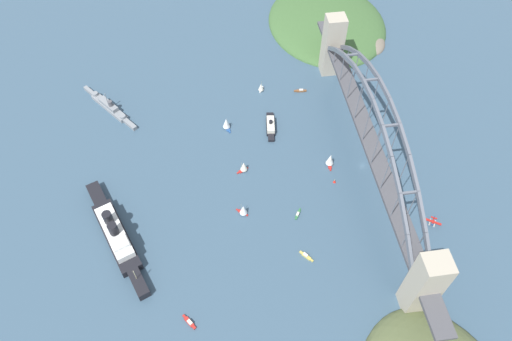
{
  "coord_description": "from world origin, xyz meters",
  "views": [
    {
      "loc": [
        -200.43,
        107.31,
        270.33
      ],
      "look_at": [
        0.0,
        78.92,
        8.0
      ],
      "focal_mm": 32.96,
      "sensor_mm": 36.0,
      "label": 1
    }
  ],
  "objects": [
    {
      "name": "seaplane_taxiing_near_bridge",
      "position": [
        -54.68,
        -32.44,
        1.83
      ],
      "size": [
        8.32,
        10.13,
        4.62
      ],
      "color": "#B7B7B2",
      "rests_on": "ground"
    },
    {
      "name": "small_boat_7",
      "position": [
        89.35,
        62.04,
        4.05
      ],
      "size": [
        7.64,
        5.96,
        8.66
      ],
      "color": "silver",
      "rests_on": "ground"
    },
    {
      "name": "channel_marker_buoy",
      "position": [
        -12.18,
        24.09,
        1.12
      ],
      "size": [
        2.2,
        2.2,
        2.75
      ],
      "color": "red",
      "rests_on": "ground"
    },
    {
      "name": "small_boat_2",
      "position": [
        -67.04,
        56.21,
        0.91
      ],
      "size": [
        8.84,
        7.86,
        2.53
      ],
      "color": "gold",
      "rests_on": "ground"
    },
    {
      "name": "headland_east_shore",
      "position": [
        172.02,
        -15.75,
        0.0
      ],
      "size": [
        134.82,
        110.66,
        22.3
      ],
      "color": "#3D6033",
      "rests_on": "ground"
    },
    {
      "name": "small_boat_1",
      "position": [
        51.24,
        94.9,
        5.19
      ],
      "size": [
        10.03,
        7.22,
        11.31
      ],
      "color": "#234C8C",
      "rests_on": "ground"
    },
    {
      "name": "naval_cruiser",
      "position": [
        84.76,
        186.06,
        2.77
      ],
      "size": [
        55.16,
        44.75,
        16.65
      ],
      "color": "gray",
      "rests_on": "ground"
    },
    {
      "name": "small_boat_4",
      "position": [
        4.29,
        23.91,
        5.57
      ],
      "size": [
        10.34,
        6.08,
        12.03
      ],
      "color": "#B2231E",
      "rests_on": "ground"
    },
    {
      "name": "small_boat_8",
      "position": [
        -99.25,
        132.06,
        0.88
      ],
      "size": [
        9.88,
        7.71,
        2.45
      ],
      "color": "#B2231E",
      "rests_on": "ground"
    },
    {
      "name": "small_boat_3",
      "position": [
        7.7,
        86.79,
        4.63
      ],
      "size": [
        6.97,
        9.03,
        10.01
      ],
      "color": "#B2231E",
      "rests_on": "ground"
    },
    {
      "name": "small_boat_6",
      "position": [
        -29.21,
        91.68,
        4.86
      ],
      "size": [
        7.97,
        8.53,
        10.44
      ],
      "color": "#B2231E",
      "rests_on": "ground"
    },
    {
      "name": "ground_plane",
      "position": [
        0.0,
        0.0,
        0.0
      ],
      "size": [
        1400.0,
        1400.0,
        0.0
      ],
      "primitive_type": "plane",
      "color": "#385166"
    },
    {
      "name": "harbor_arch_bridge",
      "position": [
        0.0,
        -0.0,
        29.11
      ],
      "size": [
        274.21,
        15.61,
        67.37
      ],
      "color": "#ADA38E",
      "rests_on": "ground"
    },
    {
      "name": "small_boat_5",
      "position": [
        -35.27,
        55.27,
        0.73
      ],
      "size": [
        8.66,
        5.81,
        2.08
      ],
      "color": "#2D6B3D",
      "rests_on": "ground"
    },
    {
      "name": "small_boat_0",
      "position": [
        83.72,
        29.52,
        0.85
      ],
      "size": [
        2.87,
        10.49,
        2.26
      ],
      "color": "brown",
      "rests_on": "ground"
    },
    {
      "name": "harbor_ferry_steamer",
      "position": [
        46.42,
        60.85,
        2.44
      ],
      "size": [
        29.81,
        8.95,
        7.99
      ],
      "color": "black",
      "rests_on": "ground"
    },
    {
      "name": "ocean_liner",
      "position": [
        -36.69,
        175.74,
        5.56
      ],
      "size": [
        90.76,
        44.21,
        20.21
      ],
      "color": "black",
      "rests_on": "ground"
    }
  ]
}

